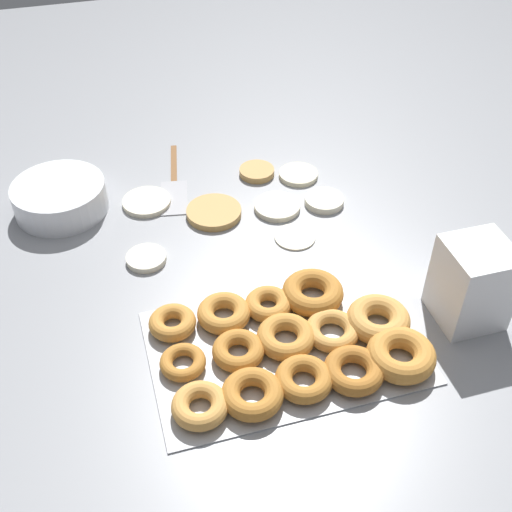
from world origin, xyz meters
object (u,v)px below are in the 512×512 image
object	(u,v)px
pancake_3	(277,206)
spatula	(174,189)
pancake_7	(296,237)
donut_tray	(297,342)
pancake_2	(146,258)
pancake_4	(257,172)
pancake_6	(298,175)
pancake_1	(147,202)
pancake_0	(214,212)
batter_bowl	(60,198)
container_stack	(472,283)
pancake_5	(324,200)

from	to	relation	value
pancake_3	spatula	size ratio (longest dim) A/B	0.36
pancake_7	donut_tray	bearing A→B (deg)	-108.47
pancake_2	pancake_3	bearing A→B (deg)	16.76
pancake_4	pancake_6	bearing A→B (deg)	-21.21
pancake_4	pancake_1	bearing A→B (deg)	-170.71
pancake_0	pancake_1	bearing A→B (deg)	149.06
pancake_0	pancake_7	bearing A→B (deg)	-41.02
batter_bowl	pancake_6	bearing A→B (deg)	-2.36
container_stack	spatula	xyz separation A→B (m)	(-0.44, 0.53, -0.08)
pancake_3	pancake_2	bearing A→B (deg)	-163.24
pancake_4	batter_bowl	world-z (taller)	batter_bowl
pancake_0	spatula	distance (m)	0.13
batter_bowl	container_stack	xyz separation A→B (m)	(0.68, -0.53, 0.05)
pancake_3	container_stack	size ratio (longest dim) A/B	0.64
pancake_5	pancake_7	bearing A→B (deg)	-135.27
pancake_6	container_stack	size ratio (longest dim) A/B	0.58
pancake_3	donut_tray	distance (m)	0.40
pancake_0	donut_tray	distance (m)	0.41
donut_tray	container_stack	distance (m)	0.33
pancake_4	pancake_7	bearing A→B (deg)	-87.33
pancake_4	spatula	world-z (taller)	pancake_4
pancake_4	container_stack	xyz separation A→B (m)	(0.24, -0.54, 0.07)
pancake_1	pancake_7	size ratio (longest dim) A/B	1.24
pancake_3	spatula	xyz separation A→B (m)	(-0.21, 0.13, -0.00)
pancake_7	pancake_6	bearing A→B (deg)	69.67
pancake_5	donut_tray	bearing A→B (deg)	-117.04
donut_tray	batter_bowl	distance (m)	0.64
pancake_6	spatula	size ratio (longest dim) A/B	0.32
pancake_0	container_stack	xyz separation A→B (m)	(0.37, -0.41, 0.07)
pancake_7	container_stack	size ratio (longest dim) A/B	0.54
pancake_0	donut_tray	bearing A→B (deg)	-83.02
pancake_6	batter_bowl	bearing A→B (deg)	177.64
pancake_3	spatula	world-z (taller)	pancake_3
pancake_1	pancake_5	world-z (taller)	pancake_5
pancake_5	container_stack	world-z (taller)	container_stack
pancake_7	batter_bowl	size ratio (longest dim) A/B	0.43
pancake_2	spatula	size ratio (longest dim) A/B	0.28
pancake_1	pancake_5	bearing A→B (deg)	-15.64
pancake_0	pancake_6	xyz separation A→B (m)	(0.22, 0.09, -0.00)
pancake_1	pancake_4	world-z (taller)	pancake_4
pancake_4	spatula	bearing A→B (deg)	-177.62
pancake_3	spatula	distance (m)	0.24
pancake_1	pancake_3	world-z (taller)	same
pancake_1	pancake_6	xyz separation A→B (m)	(0.36, 0.01, -0.00)
pancake_0	pancake_2	size ratio (longest dim) A/B	1.49
pancake_5	pancake_7	world-z (taller)	pancake_5
pancake_7	donut_tray	size ratio (longest dim) A/B	0.18
container_stack	spatula	world-z (taller)	container_stack
pancake_3	donut_tray	xyz separation A→B (m)	(-0.09, -0.39, 0.01)
pancake_0	pancake_4	size ratio (longest dim) A/B	1.46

